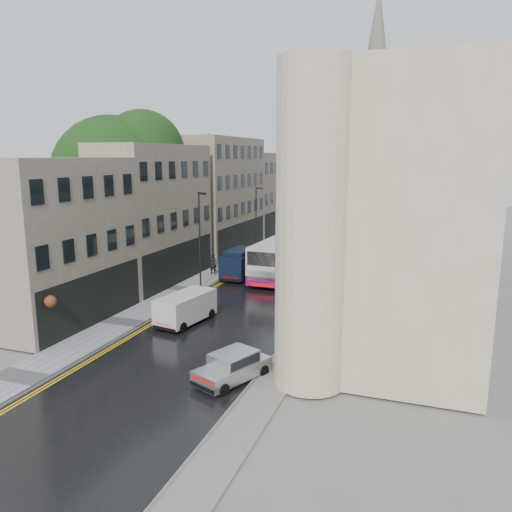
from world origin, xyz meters
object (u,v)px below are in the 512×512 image
Objects in this scene: tree_far at (191,195)px; white_van at (159,313)px; lamp_post_far at (256,222)px; lamp_post_near at (200,241)px; pedestrian at (213,264)px; navy_van at (223,266)px; silver_hatchback at (200,370)px; white_lorry at (332,239)px; tree_near at (114,197)px; cream_bus at (259,262)px.

white_van is at bearing -68.07° from tree_far.
lamp_post_near is at bearing -79.72° from lamp_post_far.
pedestrian is at bearing 110.22° from white_van.
navy_van reaches higher than white_van.
silver_hatchback is 8.33m from white_van.
silver_hatchback is at bearing -66.01° from lamp_post_far.
navy_van is 10.70m from lamp_post_far.
white_lorry reaches higher than pedestrian.
navy_van is (-6.84, -11.46, -0.85)m from white_lorry.
tree_near is 13.02m from tree_far.
pedestrian is at bearing 126.22° from lamp_post_near.
silver_hatchback is 19.23m from navy_van.
white_van is at bearing 155.52° from silver_hatchback.
tree_far is at bearing -58.98° from pedestrian.
white_lorry reaches higher than cream_bus.
tree_far is at bearing 140.05° from silver_hatchback.
white_lorry reaches higher than white_van.
cream_bus reaches higher than pedestrian.
tree_far is 15.35m from white_lorry.
white_lorry is 29.53m from silver_hatchback.
silver_hatchback is 21.17m from pedestrian.
cream_bus is (11.12, 3.59, -5.28)m from tree_near.
white_van is 0.61× the size of lamp_post_far.
tree_near is at bearing 157.09° from silver_hatchback.
silver_hatchback is at bearing -70.02° from navy_van.
pedestrian reaches higher than silver_hatchback.
lamp_post_near is (7.64, -0.22, -3.12)m from tree_near.
tree_far is 2.94× the size of white_van.
tree_far is at bearing -168.59° from lamp_post_far.
lamp_post_far reaches higher than navy_van.
tree_far reaches higher than cream_bus.
lamp_post_near is at bearing -60.97° from tree_far.
white_lorry is 16.38m from lamp_post_near.
lamp_post_near is at bearing -130.65° from cream_bus.
tree_near reaches higher than cream_bus.
tree_near is 1.11× the size of tree_far.
white_van is (-5.84, -23.39, -1.18)m from white_lorry.
pedestrian is 0.25× the size of lamp_post_near.
lamp_post_near reaches higher than silver_hatchback.
tree_near reaches higher than tree_far.
cream_bus is at bearing -41.03° from tree_far.
pedestrian is (-1.56, 1.47, -0.24)m from navy_van.
pedestrian reaches higher than white_van.
pedestrian is at bearing -53.91° from tree_far.
white_van is at bearing -56.28° from lamp_post_near.
white_lorry is 13.37m from navy_van.
tree_near reaches higher than silver_hatchback.
white_van is at bearing -108.96° from white_lorry.
tree_near reaches higher than lamp_post_near.
navy_van is at bearing 103.33° from lamp_post_near.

